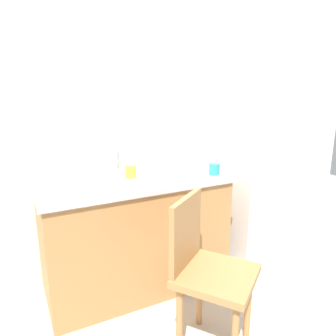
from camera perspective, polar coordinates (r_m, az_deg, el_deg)
The scene contains 11 objects.
ground_plane at distance 2.21m, azimuth 5.05°, elevation -27.26°, with size 8.00×8.00×0.00m, color #BCB2A3.
back_wall at distance 2.55m, azimuth -6.42°, elevation 11.55°, with size 4.80×0.10×2.69m, color silver.
cabinet_base at distance 2.42m, azimuth -5.95°, elevation -11.77°, with size 1.28×0.60×0.80m, color #A87542.
countertop at distance 2.27m, azimuth -6.23°, elevation -2.14°, with size 1.32×0.64×0.04m, color #B7B7BC.
faucet at distance 2.45m, azimuth -9.43°, elevation 2.15°, with size 0.02×0.02×0.22m, color #B7B7BC.
refrigerator at distance 2.91m, azimuth 15.57°, elevation -1.58°, with size 0.63×0.58×1.38m, color white.
chair at distance 1.84m, azimuth 6.81°, elevation -17.31°, with size 0.56×0.56×0.89m.
dish_tray at distance 2.41m, azimuth -1.52°, elevation 0.07°, with size 0.28×0.20×0.05m, color white.
cup_white at distance 2.15m, azimuth -9.06°, elevation -1.46°, with size 0.08×0.08×0.08m, color white.
cup_teal at distance 2.33m, azimuth 8.27°, elevation -0.20°, with size 0.08×0.08×0.08m, color teal.
cup_yellow at distance 2.25m, azimuth -6.68°, elevation -0.65°, with size 0.08×0.08×0.08m, color yellow.
Camera 1 is at (-0.90, -1.39, 1.46)m, focal length 34.15 mm.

